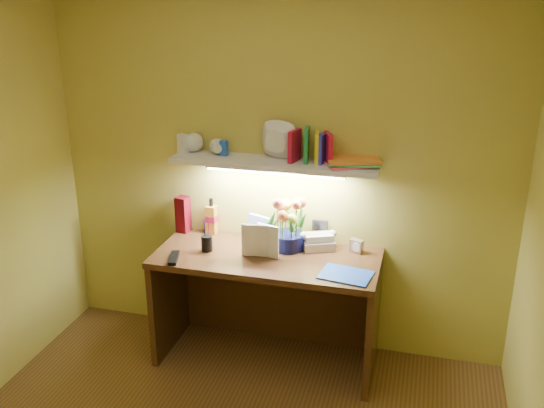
% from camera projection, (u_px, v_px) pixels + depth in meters
% --- Properties ---
extents(desk, '(1.40, 0.60, 0.75)m').
position_uv_depth(desk, '(267.00, 308.00, 3.89)').
color(desk, '#33220E').
rests_on(desk, ground).
extents(flower_bouquet, '(0.26, 0.26, 0.36)m').
position_uv_depth(flower_bouquet, '(289.00, 222.00, 3.81)').
color(flower_bouquet, '#0B0E3C').
rests_on(flower_bouquet, desk).
extents(telephone, '(0.24, 0.22, 0.12)m').
position_uv_depth(telephone, '(318.00, 240.00, 3.85)').
color(telephone, beige).
rests_on(telephone, desk).
extents(desk_clock, '(0.09, 0.07, 0.08)m').
position_uv_depth(desk_clock, '(356.00, 246.00, 3.80)').
color(desk_clock, '#B4B5B9').
rests_on(desk_clock, desk).
extents(whisky_bottle, '(0.07, 0.07, 0.25)m').
position_uv_depth(whisky_bottle, '(212.00, 216.00, 4.06)').
color(whisky_bottle, '#BE8022').
rests_on(whisky_bottle, desk).
extents(whisky_box, '(0.09, 0.09, 0.25)m').
position_uv_depth(whisky_box, '(183.00, 214.00, 4.09)').
color(whisky_box, '#5C0811').
rests_on(whisky_box, desk).
extents(pen_cup, '(0.09, 0.09, 0.17)m').
position_uv_depth(pen_cup, '(207.00, 238.00, 3.81)').
color(pen_cup, black).
rests_on(pen_cup, desk).
extents(art_card, '(0.17, 0.10, 0.17)m').
position_uv_depth(art_card, '(259.00, 229.00, 3.94)').
color(art_card, white).
rests_on(art_card, desk).
extents(tv_remote, '(0.10, 0.19, 0.02)m').
position_uv_depth(tv_remote, '(174.00, 258.00, 3.71)').
color(tv_remote, black).
rests_on(tv_remote, desk).
extents(blue_folder, '(0.32, 0.26, 0.01)m').
position_uv_depth(blue_folder, '(346.00, 275.00, 3.51)').
color(blue_folder, blue).
rests_on(blue_folder, desk).
extents(desk_book_a, '(0.16, 0.03, 0.21)m').
position_uv_depth(desk_book_a, '(241.00, 240.00, 3.73)').
color(desk_book_a, silver).
rests_on(desk_book_a, desk).
extents(desk_book_b, '(0.15, 0.06, 0.21)m').
position_uv_depth(desk_book_b, '(257.00, 238.00, 3.75)').
color(desk_book_b, silver).
rests_on(desk_book_b, desk).
extents(wall_shelf, '(1.33, 0.34, 0.24)m').
position_uv_depth(wall_shelf, '(279.00, 157.00, 3.72)').
color(wall_shelf, silver).
rests_on(wall_shelf, ground).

